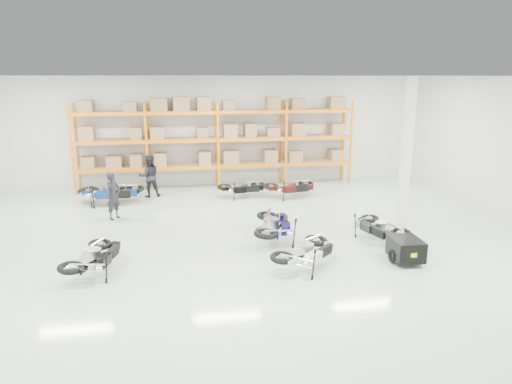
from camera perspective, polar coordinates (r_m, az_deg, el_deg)
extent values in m
plane|color=silver|center=(13.06, -2.20, -5.89)|extent=(18.00, 18.00, 0.00)
plane|color=white|center=(12.26, -2.40, 14.27)|extent=(18.00, 18.00, 0.00)
plane|color=silver|center=(19.35, -5.04, 7.54)|extent=(18.00, 0.00, 18.00)
plane|color=silver|center=(5.84, 6.86, -8.44)|extent=(18.00, 0.00, 18.00)
cube|color=orange|center=(18.79, -22.06, 4.82)|extent=(0.08, 0.08, 3.50)
cube|color=orange|center=(19.67, -21.53, 5.25)|extent=(0.08, 0.08, 3.50)
cube|color=orange|center=(18.40, -13.49, 5.29)|extent=(0.08, 0.08, 3.50)
cube|color=orange|center=(19.29, -13.34, 5.70)|extent=(0.08, 0.08, 3.50)
cube|color=orange|center=(18.43, -4.74, 5.65)|extent=(0.08, 0.08, 3.50)
cube|color=orange|center=(19.32, -4.98, 6.04)|extent=(0.08, 0.08, 3.50)
cube|color=orange|center=(18.88, 3.80, 5.87)|extent=(0.08, 0.08, 3.50)
cube|color=orange|center=(19.75, 3.19, 6.25)|extent=(0.08, 0.08, 3.50)
cube|color=orange|center=(19.72, 11.78, 5.96)|extent=(0.08, 0.08, 3.50)
cube|color=orange|center=(20.55, 10.87, 6.33)|extent=(0.08, 0.08, 3.50)
cube|color=orange|center=(18.69, -17.63, 2.50)|extent=(2.70, 0.08, 0.12)
cube|color=orange|center=(19.57, -17.29, 3.03)|extent=(2.70, 0.08, 0.12)
cube|color=#A47554|center=(19.12, -17.47, 2.97)|extent=(2.68, 0.88, 0.02)
cube|color=#A47554|center=(19.07, -17.52, 3.65)|extent=(2.40, 0.70, 0.44)
cube|color=orange|center=(18.51, -9.01, 2.88)|extent=(2.70, 0.08, 0.12)
cube|color=orange|center=(19.39, -9.06, 3.40)|extent=(2.70, 0.08, 0.12)
cube|color=#A47554|center=(18.94, -9.04, 3.36)|extent=(2.68, 0.88, 0.02)
cube|color=#A47554|center=(18.90, -9.07, 4.04)|extent=(2.40, 0.70, 0.44)
cube|color=orange|center=(18.75, -0.42, 3.21)|extent=(2.70, 0.08, 0.12)
cube|color=orange|center=(19.62, -0.85, 3.70)|extent=(2.70, 0.08, 0.12)
cube|color=#A47554|center=(19.17, -0.64, 3.66)|extent=(2.68, 0.88, 0.02)
cube|color=#A47554|center=(19.13, -0.64, 4.34)|extent=(2.40, 0.70, 0.44)
cube|color=orange|center=(19.39, 7.79, 3.44)|extent=(2.70, 0.08, 0.12)
cube|color=orange|center=(20.24, 7.03, 3.92)|extent=(2.70, 0.08, 0.12)
cube|color=#A47554|center=(19.80, 7.41, 3.89)|extent=(2.68, 0.88, 0.02)
cube|color=#A47554|center=(19.76, 7.43, 4.54)|extent=(2.40, 0.70, 0.44)
cube|color=orange|center=(18.51, -17.88, 5.83)|extent=(2.70, 0.08, 0.12)
cube|color=orange|center=(19.39, -17.53, 6.21)|extent=(2.70, 0.08, 0.12)
cube|color=#A47554|center=(18.94, -17.72, 6.23)|extent=(2.68, 0.88, 0.02)
cube|color=#A47554|center=(18.92, -17.77, 6.92)|extent=(2.40, 0.70, 0.44)
cube|color=orange|center=(18.33, -9.15, 6.26)|extent=(2.70, 0.08, 0.12)
cube|color=orange|center=(19.22, -9.19, 6.62)|extent=(2.70, 0.08, 0.12)
cube|color=#A47554|center=(18.76, -9.18, 6.65)|extent=(2.68, 0.88, 0.02)
cube|color=#A47554|center=(18.74, -9.20, 7.35)|extent=(2.40, 0.70, 0.44)
cube|color=orange|center=(18.57, -0.42, 6.54)|extent=(2.70, 0.08, 0.12)
cube|color=orange|center=(19.45, -0.86, 6.89)|extent=(2.70, 0.08, 0.12)
cube|color=#A47554|center=(19.00, -0.65, 6.93)|extent=(2.68, 0.88, 0.02)
cube|color=#A47554|center=(18.97, -0.65, 7.62)|extent=(2.40, 0.70, 0.44)
cube|color=orange|center=(19.22, 7.90, 6.67)|extent=(2.70, 0.08, 0.12)
cube|color=orange|center=(20.07, 7.12, 7.01)|extent=(2.70, 0.08, 0.12)
cube|color=#A47554|center=(19.64, 7.51, 7.05)|extent=(2.68, 0.88, 0.02)
cube|color=#A47554|center=(19.61, 7.53, 7.71)|extent=(2.40, 0.70, 0.44)
cube|color=orange|center=(18.40, -18.15, 9.22)|extent=(2.70, 0.08, 0.12)
cube|color=orange|center=(19.28, -17.78, 9.45)|extent=(2.70, 0.08, 0.12)
cube|color=#A47554|center=(18.83, -17.97, 9.55)|extent=(2.68, 0.88, 0.02)
cube|color=#A47554|center=(18.82, -18.03, 10.24)|extent=(2.40, 0.70, 0.44)
cube|color=orange|center=(18.21, -9.28, 9.68)|extent=(2.70, 0.08, 0.12)
cube|color=orange|center=(19.11, -9.32, 9.89)|extent=(2.70, 0.08, 0.12)
cube|color=#A47554|center=(18.65, -9.31, 10.00)|extent=(2.68, 0.88, 0.02)
cube|color=#A47554|center=(18.64, -9.34, 10.71)|extent=(2.40, 0.70, 0.44)
cube|color=orange|center=(18.45, -0.43, 9.92)|extent=(2.70, 0.08, 0.12)
cube|color=orange|center=(19.34, -0.87, 10.12)|extent=(2.70, 0.08, 0.12)
cube|color=#A47554|center=(18.89, -0.66, 10.24)|extent=(2.68, 0.88, 0.02)
cube|color=#A47554|center=(18.88, -0.66, 10.93)|extent=(2.40, 0.70, 0.44)
cube|color=orange|center=(19.11, 8.01, 9.94)|extent=(2.70, 0.08, 0.12)
cube|color=orange|center=(19.96, 7.22, 10.14)|extent=(2.70, 0.08, 0.12)
cube|color=#A47554|center=(19.53, 7.62, 10.25)|extent=(2.68, 0.88, 0.02)
cube|color=#A47554|center=(19.52, 7.64, 10.92)|extent=(2.40, 0.70, 0.44)
cube|color=white|center=(14.54, 18.27, 4.66)|extent=(0.25, 0.25, 4.50)
cube|color=black|center=(11.93, 18.22, -6.73)|extent=(0.73, 0.91, 0.51)
cube|color=yellow|center=(11.57, 19.23, -7.48)|extent=(0.15, 0.03, 0.10)
torus|color=black|center=(11.84, 16.64, -7.72)|extent=(0.07, 0.35, 0.35)
torus|color=black|center=(12.16, 19.62, -7.38)|extent=(0.07, 0.35, 0.35)
cylinder|color=black|center=(12.41, 16.96, -5.59)|extent=(0.08, 0.83, 0.04)
imported|color=black|center=(15.33, -17.39, -0.47)|extent=(0.62, 0.67, 1.54)
imported|color=black|center=(17.83, -13.20, 1.95)|extent=(0.88, 0.74, 1.62)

